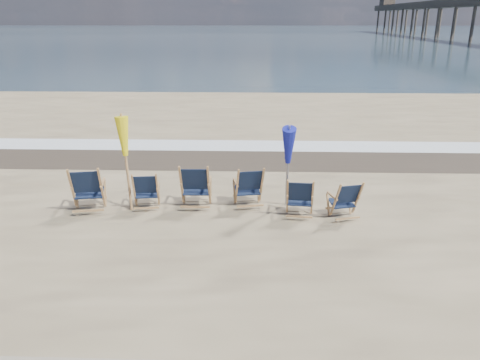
{
  "coord_description": "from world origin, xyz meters",
  "views": [
    {
      "loc": [
        0.29,
        -6.92,
        4.08
      ],
      "look_at": [
        0.0,
        2.2,
        0.9
      ],
      "focal_mm": 35.0,
      "sensor_mm": 36.0,
      "label": 1
    }
  ],
  "objects_px": {
    "beach_chair_3": "(262,187)",
    "beach_chair_4": "(312,199)",
    "beach_chair_5": "(358,200)",
    "beach_chair_2": "(209,187)",
    "umbrella_yellow": "(125,142)",
    "beach_chair_0": "(102,189)",
    "beach_chair_1": "(158,190)",
    "umbrella_blue": "(288,144)"
  },
  "relations": [
    {
      "from": "beach_chair_0",
      "to": "beach_chair_1",
      "type": "xyz_separation_m",
      "value": [
        1.18,
        0.2,
        -0.09
      ]
    },
    {
      "from": "beach_chair_2",
      "to": "umbrella_blue",
      "type": "bearing_deg",
      "value": -179.36
    },
    {
      "from": "beach_chair_1",
      "to": "beach_chair_4",
      "type": "xyz_separation_m",
      "value": [
        3.37,
        -0.43,
        0.01
      ]
    },
    {
      "from": "beach_chair_1",
      "to": "beach_chair_2",
      "type": "distance_m",
      "value": 1.14
    },
    {
      "from": "beach_chair_3",
      "to": "umbrella_yellow",
      "type": "relative_size",
      "value": 0.48
    },
    {
      "from": "beach_chair_0",
      "to": "umbrella_blue",
      "type": "bearing_deg",
      "value": 173.52
    },
    {
      "from": "beach_chair_1",
      "to": "umbrella_yellow",
      "type": "height_order",
      "value": "umbrella_yellow"
    },
    {
      "from": "beach_chair_4",
      "to": "beach_chair_3",
      "type": "bearing_deg",
      "value": -25.55
    },
    {
      "from": "umbrella_yellow",
      "to": "beach_chair_3",
      "type": "bearing_deg",
      "value": 3.21
    },
    {
      "from": "beach_chair_0",
      "to": "beach_chair_5",
      "type": "xyz_separation_m",
      "value": [
        5.51,
        -0.2,
        -0.1
      ]
    },
    {
      "from": "beach_chair_1",
      "to": "beach_chair_3",
      "type": "bearing_deg",
      "value": 176.74
    },
    {
      "from": "beach_chair_0",
      "to": "umbrella_blue",
      "type": "xyz_separation_m",
      "value": [
        4.04,
        0.29,
        0.96
      ]
    },
    {
      "from": "beach_chair_5",
      "to": "beach_chair_1",
      "type": "bearing_deg",
      "value": -20.17
    },
    {
      "from": "beach_chair_5",
      "to": "umbrella_yellow",
      "type": "height_order",
      "value": "umbrella_yellow"
    },
    {
      "from": "beach_chair_1",
      "to": "beach_chair_5",
      "type": "bearing_deg",
      "value": 166.52
    },
    {
      "from": "umbrella_yellow",
      "to": "umbrella_blue",
      "type": "bearing_deg",
      "value": 0.96
    },
    {
      "from": "beach_chair_0",
      "to": "umbrella_yellow",
      "type": "bearing_deg",
      "value": -166.8
    },
    {
      "from": "beach_chair_2",
      "to": "beach_chair_5",
      "type": "height_order",
      "value": "beach_chair_2"
    },
    {
      "from": "beach_chair_1",
      "to": "beach_chair_3",
      "type": "xyz_separation_m",
      "value": [
        2.31,
        0.2,
        0.04
      ]
    },
    {
      "from": "beach_chair_3",
      "to": "umbrella_yellow",
      "type": "distance_m",
      "value": 3.15
    },
    {
      "from": "beach_chair_4",
      "to": "beach_chair_5",
      "type": "bearing_deg",
      "value": -172.51
    },
    {
      "from": "beach_chair_0",
      "to": "beach_chair_1",
      "type": "relative_size",
      "value": 1.2
    },
    {
      "from": "umbrella_yellow",
      "to": "beach_chair_2",
      "type": "bearing_deg",
      "value": 0.22
    },
    {
      "from": "beach_chair_2",
      "to": "beach_chair_1",
      "type": "bearing_deg",
      "value": 1.07
    },
    {
      "from": "beach_chair_3",
      "to": "umbrella_blue",
      "type": "relative_size",
      "value": 0.49
    },
    {
      "from": "umbrella_blue",
      "to": "umbrella_yellow",
      "type": "bearing_deg",
      "value": -179.04
    },
    {
      "from": "beach_chair_0",
      "to": "beach_chair_4",
      "type": "relative_size",
      "value": 1.17
    },
    {
      "from": "umbrella_blue",
      "to": "beach_chair_4",
      "type": "bearing_deg",
      "value": -46.15
    },
    {
      "from": "beach_chair_1",
      "to": "beach_chair_4",
      "type": "bearing_deg",
      "value": 164.44
    },
    {
      "from": "beach_chair_3",
      "to": "beach_chair_4",
      "type": "distance_m",
      "value": 1.23
    },
    {
      "from": "beach_chair_1",
      "to": "beach_chair_4",
      "type": "relative_size",
      "value": 0.97
    },
    {
      "from": "beach_chair_0",
      "to": "beach_chair_3",
      "type": "height_order",
      "value": "beach_chair_0"
    },
    {
      "from": "umbrella_blue",
      "to": "beach_chair_0",
      "type": "bearing_deg",
      "value": -175.86
    },
    {
      "from": "beach_chair_0",
      "to": "beach_chair_3",
      "type": "distance_m",
      "value": 3.51
    },
    {
      "from": "beach_chair_2",
      "to": "beach_chair_0",
      "type": "bearing_deg",
      "value": 4.84
    },
    {
      "from": "beach_chair_2",
      "to": "beach_chair_4",
      "type": "bearing_deg",
      "value": 166.9
    },
    {
      "from": "beach_chair_0",
      "to": "beach_chair_2",
      "type": "relative_size",
      "value": 1.01
    },
    {
      "from": "beach_chair_5",
      "to": "umbrella_yellow",
      "type": "relative_size",
      "value": 0.44
    },
    {
      "from": "beach_chair_2",
      "to": "beach_chair_4",
      "type": "relative_size",
      "value": 1.16
    },
    {
      "from": "beach_chair_3",
      "to": "beach_chair_4",
      "type": "bearing_deg",
      "value": 137.58
    },
    {
      "from": "umbrella_blue",
      "to": "beach_chair_2",
      "type": "bearing_deg",
      "value": -178.27
    },
    {
      "from": "beach_chair_3",
      "to": "beach_chair_5",
      "type": "height_order",
      "value": "beach_chair_3"
    }
  ]
}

